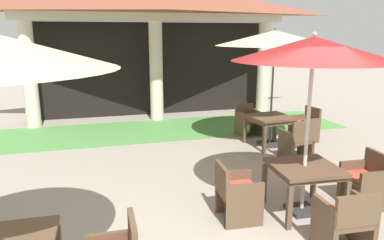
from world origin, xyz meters
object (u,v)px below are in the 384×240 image
object	(u,v)px
patio_umbrella_near_foreground	(275,39)
patio_chair_mid_left_south	(346,221)
patio_chair_mid_left_west	(236,193)
patio_chair_near_foreground_south	(297,141)
patio_table_mid_left	(304,172)
patio_chair_near_foreground_north	(248,121)
patio_umbrella_mid_left	(313,50)
patio_chair_near_foreground_east	(305,125)
patio_chair_mid_left_east	(365,181)
patio_table_near_foreground	(271,120)

from	to	relation	value
patio_umbrella_near_foreground	patio_chair_mid_left_south	bearing A→B (deg)	-105.36
patio_chair_mid_left_south	patio_chair_mid_left_west	bearing A→B (deg)	135.00
patio_umbrella_near_foreground	patio_chair_near_foreground_south	world-z (taller)	patio_umbrella_near_foreground
patio_umbrella_near_foreground	patio_chair_mid_left_west	xyz separation A→B (m)	(-2.17, -3.17, -2.14)
patio_table_mid_left	patio_chair_mid_left_west	distance (m)	1.09
patio_table_mid_left	patio_umbrella_near_foreground	bearing A→B (deg)	70.98
patio_chair_mid_left_south	patio_chair_near_foreground_north	bearing A→B (deg)	82.18
patio_umbrella_near_foreground	patio_umbrella_mid_left	size ratio (longest dim) A/B	1.04
patio_table_mid_left	patio_chair_mid_left_west	world-z (taller)	patio_chair_mid_left_west
patio_chair_near_foreground_east	patio_chair_near_foreground_south	bearing A→B (deg)	135.06
patio_umbrella_mid_left	patio_chair_mid_left_west	distance (m)	2.29
patio_chair_near_foreground_east	patio_chair_near_foreground_north	bearing A→B (deg)	45.08
patio_umbrella_near_foreground	patio_chair_mid_left_east	size ratio (longest dim) A/B	3.21
patio_table_near_foreground	patio_umbrella_near_foreground	size ratio (longest dim) A/B	0.38
patio_table_mid_left	patio_umbrella_mid_left	bearing A→B (deg)	135.00
patio_umbrella_mid_left	patio_chair_mid_left_west	bearing A→B (deg)	176.54
patio_chair_near_foreground_north	patio_chair_mid_left_west	bearing A→B (deg)	57.50
patio_chair_mid_left_south	patio_chair_mid_left_east	distance (m)	1.50
patio_chair_near_foreground_north	patio_chair_near_foreground_south	distance (m)	2.08
patio_umbrella_near_foreground	patio_umbrella_mid_left	xyz separation A→B (m)	(-1.12, -3.24, -0.10)
patio_table_near_foreground	patio_chair_mid_left_east	world-z (taller)	patio_chair_mid_left_east
patio_table_near_foreground	patio_chair_near_foreground_south	size ratio (longest dim) A/B	1.20
patio_chair_mid_left_east	patio_chair_mid_left_west	bearing A→B (deg)	90.00
patio_umbrella_near_foreground	patio_chair_near_foreground_east	xyz separation A→B (m)	(1.04, 0.12, -2.14)
patio_umbrella_mid_left	patio_chair_mid_left_south	world-z (taller)	patio_umbrella_mid_left
patio_table_mid_left	patio_chair_mid_left_east	size ratio (longest dim) A/B	1.15
patio_table_near_foreground	patio_chair_mid_left_south	bearing A→B (deg)	-105.36
patio_umbrella_near_foreground	patio_table_mid_left	world-z (taller)	patio_umbrella_near_foreground
patio_umbrella_near_foreground	patio_chair_near_foreground_south	bearing A→B (deg)	-83.54
patio_table_near_foreground	patio_chair_near_foreground_east	distance (m)	1.07
patio_chair_near_foreground_north	patio_chair_mid_left_west	xyz separation A→B (m)	(-2.05, -4.21, 0.01)
patio_chair_near_foreground_north	patio_chair_mid_left_east	distance (m)	4.33
patio_chair_near_foreground_east	patio_chair_near_foreground_south	xyz separation A→B (m)	(-0.92, -1.15, 0.00)
patio_umbrella_mid_left	patio_chair_mid_left_east	size ratio (longest dim) A/B	3.09
patio_chair_near_foreground_north	patio_chair_mid_left_east	bearing A→B (deg)	84.29
patio_chair_mid_left_south	patio_chair_mid_left_east	xyz separation A→B (m)	(1.12, 0.99, 0.01)
patio_table_near_foreground	patio_umbrella_mid_left	xyz separation A→B (m)	(-1.12, -3.24, 1.80)
patio_table_mid_left	patio_chair_mid_left_east	distance (m)	1.08
patio_chair_near_foreground_east	patio_umbrella_mid_left	distance (m)	4.47
patio_chair_near_foreground_south	patio_table_mid_left	world-z (taller)	patio_chair_near_foreground_south
patio_umbrella_near_foreground	patio_chair_mid_left_east	bearing A→B (deg)	-91.04
patio_chair_near_foreground_south	patio_table_mid_left	distance (m)	2.53
patio_chair_mid_left_south	patio_chair_near_foreground_east	bearing A→B (deg)	66.79
patio_table_mid_left	patio_chair_mid_left_west	size ratio (longest dim) A/B	1.18
patio_umbrella_near_foreground	patio_chair_mid_left_south	world-z (taller)	patio_umbrella_near_foreground
patio_chair_near_foreground_east	patio_chair_mid_left_west	distance (m)	4.59
patio_chair_mid_left_east	patio_chair_near_foreground_north	bearing A→B (deg)	4.21
patio_chair_near_foreground_east	patio_table_mid_left	world-z (taller)	patio_chair_near_foreground_east
patio_chair_mid_left_south	patio_table_near_foreground	bearing A→B (deg)	78.10
patio_table_near_foreground	patio_table_mid_left	xyz separation A→B (m)	(-1.12, -3.24, 0.02)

